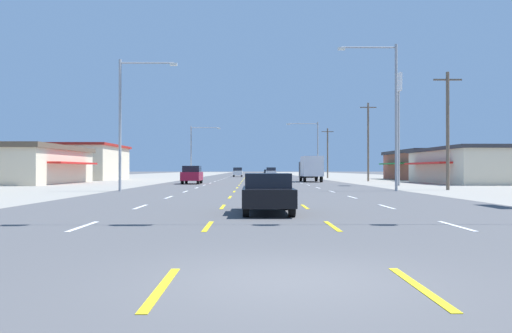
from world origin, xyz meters
TOP-DOWN VIEW (x-y plane):
  - ground_plane at (0.00, 66.00)m, footprint 572.00×572.00m
  - lot_apron_left at (-24.75, 66.00)m, footprint 28.00×440.00m
  - lot_apron_right at (24.75, 66.00)m, footprint 28.00×440.00m
  - lane_markings at (0.00, 104.50)m, footprint 10.64×227.60m
  - signal_span_wire at (0.05, 7.64)m, footprint 24.90×0.52m
  - sedan_center_turn_nearest at (0.06, 11.35)m, footprint 1.80×4.50m
  - suv_far_left_near at (-7.03, 49.17)m, footprint 1.98×4.90m
  - box_truck_far_right_mid at (7.10, 58.30)m, footprint 2.40×7.20m
  - suv_inner_right_midfar at (3.46, 96.75)m, footprint 1.98×4.90m
  - suv_inner_left_far at (-3.40, 102.49)m, footprint 1.98×4.90m
  - hatchback_inner_right_farther at (3.28, 113.55)m, footprint 1.72×3.90m
  - storefront_left_row_1 at (-27.56, 50.54)m, footprint 14.81×18.17m
  - storefront_left_row_2 at (-25.91, 71.48)m, footprint 10.47×16.18m
  - storefront_right_row_1 at (24.45, 51.43)m, footprint 10.23×18.24m
  - storefront_right_row_2 at (27.27, 71.62)m, footprint 12.22×18.01m
  - pole_sign_right_row_1 at (13.85, 42.64)m, footprint 0.24×1.74m
  - streetlight_left_row_0 at (-9.71, 30.37)m, footprint 4.28×0.26m
  - streetlight_right_row_0 at (9.73, 30.37)m, footprint 4.40×0.26m
  - streetlight_left_row_1 at (-9.57, 75.10)m, footprint 4.79×0.26m
  - streetlight_right_row_1 at (9.55, 75.10)m, footprint 5.10×0.26m
  - utility_pole_right_row_0 at (14.66, 32.21)m, footprint 2.20×0.26m
  - utility_pole_right_row_1 at (15.15, 61.43)m, footprint 2.20×0.26m
  - utility_pole_right_row_2 at (13.29, 85.61)m, footprint 2.20×0.26m

SIDE VIEW (x-z plane):
  - ground_plane at x=0.00m, z-range 0.00..0.00m
  - lot_apron_left at x=-24.75m, z-range 0.00..0.01m
  - lot_apron_right at x=24.75m, z-range 0.00..0.01m
  - lane_markings at x=0.00m, z-range 0.00..0.01m
  - sedan_center_turn_nearest at x=0.06m, z-range 0.03..1.49m
  - hatchback_inner_right_farther at x=3.28m, z-range 0.01..1.55m
  - suv_far_left_near at x=-7.03m, z-range 0.04..2.02m
  - suv_inner_right_midfar at x=3.46m, z-range 0.04..2.02m
  - suv_inner_left_far at x=-3.40m, z-range 0.04..2.02m
  - box_truck_far_right_mid at x=7.10m, z-range 0.22..3.45m
  - storefront_right_row_1 at x=24.45m, z-range 0.02..4.11m
  - storefront_left_row_1 at x=-27.56m, z-range 0.02..4.28m
  - storefront_right_row_2 at x=27.27m, z-range 0.02..4.54m
  - storefront_left_row_2 at x=-25.91m, z-range 0.02..5.37m
  - utility_pole_right_row_2 at x=13.29m, z-range 0.19..9.20m
  - utility_pole_right_row_0 at x=14.66m, z-range 0.19..9.33m
  - streetlight_left_row_1 at x=-9.57m, z-range 0.82..9.34m
  - utility_pole_right_row_1 at x=15.15m, z-range 0.20..10.70m
  - streetlight_right_row_1 at x=9.55m, z-range 0.87..10.05m
  - streetlight_left_row_0 at x=-9.71m, z-range 0.79..10.45m
  - signal_span_wire at x=0.05m, z-range 0.96..10.42m
  - streetlight_right_row_0 at x=9.73m, z-range 0.82..11.66m
  - pole_sign_right_row_1 at x=13.85m, z-range 2.52..13.45m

